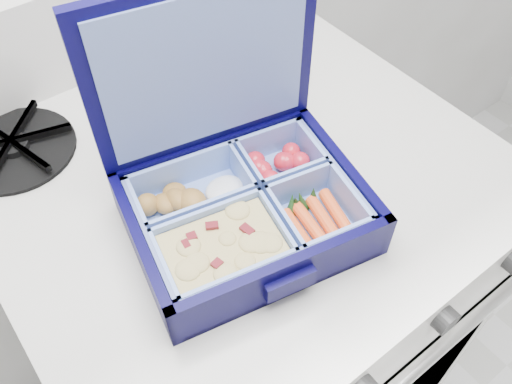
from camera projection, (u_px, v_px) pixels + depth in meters
stove at (237, 321)px, 1.02m from camera, size 0.60×0.60×0.90m
bento_box at (246, 212)px, 0.58m from camera, size 0.28×0.24×0.06m
burner_grate at (251, 65)px, 0.77m from camera, size 0.21×0.21×0.02m
burner_grate_rear at (13, 146)px, 0.67m from camera, size 0.19×0.19×0.02m
fork at (258, 122)px, 0.71m from camera, size 0.13×0.17×0.01m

